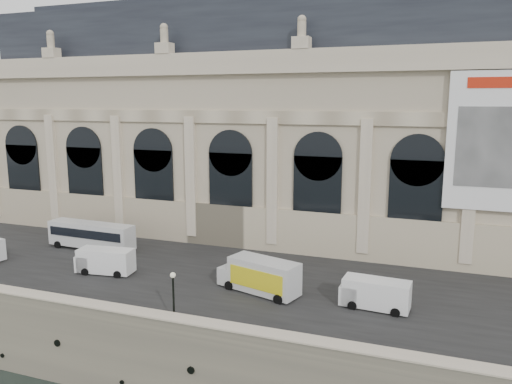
% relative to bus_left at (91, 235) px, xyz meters
% --- Properties ---
extents(quay, '(160.00, 70.00, 6.00)m').
position_rel_bus_left_xyz_m(quay, '(18.65, 19.36, -4.75)').
color(quay, gray).
rests_on(quay, ground).
extents(street, '(160.00, 24.00, 0.06)m').
position_rel_bus_left_xyz_m(street, '(18.65, -1.64, -1.72)').
color(street, '#2D2D2D').
rests_on(street, quay).
extents(parapet, '(160.00, 1.40, 1.21)m').
position_rel_bus_left_xyz_m(parapet, '(18.65, -15.04, -1.14)').
color(parapet, gray).
rests_on(parapet, quay).
extents(museum, '(69.00, 18.70, 29.10)m').
position_rel_bus_left_xyz_m(museum, '(12.68, 15.22, 11.97)').
color(museum, beige).
rests_on(museum, quay).
extents(bus_left, '(10.70, 2.77, 3.13)m').
position_rel_bus_left_xyz_m(bus_left, '(0.00, 0.00, 0.00)').
color(bus_left, silver).
rests_on(bus_left, quay).
extents(van_b, '(5.80, 2.84, 2.48)m').
position_rel_bus_left_xyz_m(van_b, '(6.18, -6.18, -0.49)').
color(van_b, white).
rests_on(van_b, quay).
extents(van_c, '(5.67, 2.60, 2.47)m').
position_rel_bus_left_xyz_m(van_c, '(32.12, -5.69, -0.49)').
color(van_c, white).
rests_on(van_c, quay).
extents(box_truck, '(8.01, 4.47, 3.08)m').
position_rel_bus_left_xyz_m(box_truck, '(22.36, -5.63, -0.21)').
color(box_truck, silver).
rests_on(box_truck, quay).
extents(lamp_right, '(0.42, 0.42, 4.13)m').
position_rel_bus_left_xyz_m(lamp_right, '(18.37, -13.88, 0.30)').
color(lamp_right, black).
rests_on(lamp_right, quay).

